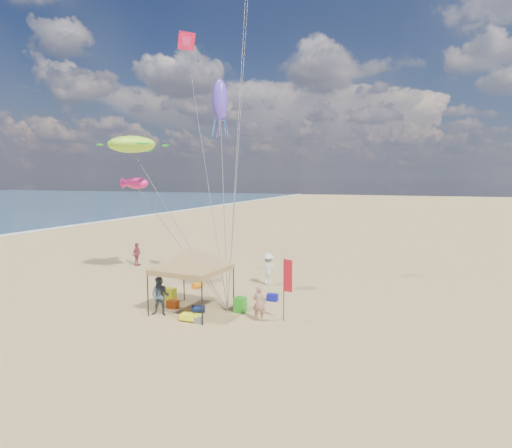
{
  "coord_description": "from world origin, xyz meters",
  "views": [
    {
      "loc": [
        8.05,
        -18.06,
        6.44
      ],
      "look_at": [
        0.0,
        3.0,
        4.0
      ],
      "focal_mm": 30.62,
      "sensor_mm": 36.0,
      "label": 1
    }
  ],
  "objects_px": {
    "cooler_blue": "(272,297)",
    "person_far_a": "(137,254)",
    "canopy_tent": "(191,249)",
    "beach_cart": "(190,317)",
    "cooler_red": "(173,304)",
    "chair_yellow": "(170,295)",
    "person_near_a": "(259,303)",
    "chair_green": "(240,305)",
    "person_near_c": "(268,269)",
    "person_near_b": "(160,296)",
    "feather_flag": "(287,279)"
  },
  "relations": [
    {
      "from": "chair_green",
      "to": "person_near_b",
      "type": "distance_m",
      "value": 3.79
    },
    {
      "from": "cooler_red",
      "to": "chair_yellow",
      "type": "relative_size",
      "value": 0.77
    },
    {
      "from": "cooler_red",
      "to": "person_near_b",
      "type": "relative_size",
      "value": 0.3
    },
    {
      "from": "person_near_b",
      "to": "person_near_c",
      "type": "relative_size",
      "value": 0.95
    },
    {
      "from": "cooler_blue",
      "to": "person_near_c",
      "type": "height_order",
      "value": "person_near_c"
    },
    {
      "from": "canopy_tent",
      "to": "cooler_blue",
      "type": "height_order",
      "value": "canopy_tent"
    },
    {
      "from": "cooler_red",
      "to": "person_far_a",
      "type": "height_order",
      "value": "person_far_a"
    },
    {
      "from": "cooler_red",
      "to": "person_far_a",
      "type": "relative_size",
      "value": 0.32
    },
    {
      "from": "person_far_a",
      "to": "cooler_red",
      "type": "bearing_deg",
      "value": -141.76
    },
    {
      "from": "cooler_blue",
      "to": "canopy_tent",
      "type": "bearing_deg",
      "value": -134.33
    },
    {
      "from": "cooler_red",
      "to": "person_near_b",
      "type": "distance_m",
      "value": 1.38
    },
    {
      "from": "person_near_b",
      "to": "person_near_c",
      "type": "bearing_deg",
      "value": 55.41
    },
    {
      "from": "person_near_b",
      "to": "person_near_a",
      "type": "bearing_deg",
      "value": -1.79
    },
    {
      "from": "cooler_blue",
      "to": "cooler_red",
      "type": "bearing_deg",
      "value": -145.04
    },
    {
      "from": "cooler_red",
      "to": "person_far_a",
      "type": "xyz_separation_m",
      "value": [
        -7.97,
        8.03,
        0.66
      ]
    },
    {
      "from": "canopy_tent",
      "to": "person_near_a",
      "type": "bearing_deg",
      "value": -1.68
    },
    {
      "from": "person_near_c",
      "to": "person_far_a",
      "type": "height_order",
      "value": "person_near_c"
    },
    {
      "from": "person_near_b",
      "to": "chair_yellow",
      "type": "bearing_deg",
      "value": 97.5
    },
    {
      "from": "feather_flag",
      "to": "chair_yellow",
      "type": "bearing_deg",
      "value": 172.15
    },
    {
      "from": "cooler_red",
      "to": "chair_yellow",
      "type": "bearing_deg",
      "value": 127.75
    },
    {
      "from": "canopy_tent",
      "to": "person_near_a",
      "type": "height_order",
      "value": "canopy_tent"
    },
    {
      "from": "person_near_c",
      "to": "feather_flag",
      "type": "bearing_deg",
      "value": 108.17
    },
    {
      "from": "person_near_a",
      "to": "person_near_c",
      "type": "distance_m",
      "value": 6.53
    },
    {
      "from": "cooler_blue",
      "to": "person_far_a",
      "type": "height_order",
      "value": "person_far_a"
    },
    {
      "from": "beach_cart",
      "to": "canopy_tent",
      "type": "bearing_deg",
      "value": 115.38
    },
    {
      "from": "canopy_tent",
      "to": "beach_cart",
      "type": "xyz_separation_m",
      "value": [
        0.61,
        -1.28,
        -2.84
      ]
    },
    {
      "from": "canopy_tent",
      "to": "feather_flag",
      "type": "distance_m",
      "value": 4.8
    },
    {
      "from": "feather_flag",
      "to": "beach_cart",
      "type": "relative_size",
      "value": 3.2
    },
    {
      "from": "beach_cart",
      "to": "person_near_c",
      "type": "xyz_separation_m",
      "value": [
        1.09,
        7.48,
        0.76
      ]
    },
    {
      "from": "cooler_blue",
      "to": "person_far_a",
      "type": "bearing_deg",
      "value": 157.25
    },
    {
      "from": "cooler_blue",
      "to": "person_near_a",
      "type": "relative_size",
      "value": 0.34
    },
    {
      "from": "feather_flag",
      "to": "chair_green",
      "type": "xyz_separation_m",
      "value": [
        -2.49,
        0.58,
        -1.58
      ]
    },
    {
      "from": "chair_yellow",
      "to": "beach_cart",
      "type": "xyz_separation_m",
      "value": [
        2.54,
        -2.4,
        -0.15
      ]
    },
    {
      "from": "cooler_blue",
      "to": "person_near_b",
      "type": "height_order",
      "value": "person_near_b"
    },
    {
      "from": "chair_green",
      "to": "person_near_c",
      "type": "height_order",
      "value": "person_near_c"
    },
    {
      "from": "feather_flag",
      "to": "person_near_b",
      "type": "relative_size",
      "value": 1.58
    },
    {
      "from": "feather_flag",
      "to": "chair_green",
      "type": "bearing_deg",
      "value": 167.01
    },
    {
      "from": "person_near_a",
      "to": "person_far_a",
      "type": "distance_m",
      "value": 15.08
    },
    {
      "from": "canopy_tent",
      "to": "person_near_c",
      "type": "relative_size",
      "value": 3.09
    },
    {
      "from": "cooler_blue",
      "to": "person_far_a",
      "type": "xyz_separation_m",
      "value": [
        -12.16,
        5.1,
        0.66
      ]
    },
    {
      "from": "canopy_tent",
      "to": "chair_green",
      "type": "distance_m",
      "value": 3.54
    },
    {
      "from": "feather_flag",
      "to": "person_far_a",
      "type": "xyz_separation_m",
      "value": [
        -13.81,
        7.98,
        -1.08
      ]
    },
    {
      "from": "chair_green",
      "to": "person_near_c",
      "type": "relative_size",
      "value": 0.37
    },
    {
      "from": "person_near_b",
      "to": "person_far_a",
      "type": "distance_m",
      "value": 12.22
    },
    {
      "from": "chair_green",
      "to": "person_far_a",
      "type": "distance_m",
      "value": 13.53
    },
    {
      "from": "person_far_a",
      "to": "person_near_c",
      "type": "bearing_deg",
      "value": -106.92
    },
    {
      "from": "person_near_a",
      "to": "person_near_b",
      "type": "height_order",
      "value": "person_near_b"
    },
    {
      "from": "chair_yellow",
      "to": "person_far_a",
      "type": "bearing_deg",
      "value": 135.61
    },
    {
      "from": "canopy_tent",
      "to": "cooler_blue",
      "type": "xyz_separation_m",
      "value": [
        3.01,
        3.08,
        -2.85
      ]
    },
    {
      "from": "chair_yellow",
      "to": "person_near_b",
      "type": "height_order",
      "value": "person_near_b"
    }
  ]
}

